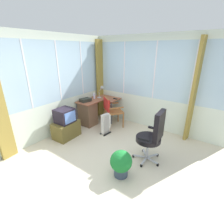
{
  "coord_description": "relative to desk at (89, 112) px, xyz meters",
  "views": [
    {
      "loc": [
        -2.19,
        -1.67,
        2.18
      ],
      "look_at": [
        0.88,
        0.57,
        0.7
      ],
      "focal_mm": 26.05,
      "sensor_mm": 36.0,
      "label": 1
    }
  ],
  "objects": [
    {
      "name": "tv_remote",
      "position": [
        0.68,
        -0.5,
        0.34
      ],
      "size": [
        0.06,
        0.15,
        0.02
      ],
      "primitive_type": "cube",
      "rotation": [
        0.0,
        0.0,
        -0.11
      ],
      "color": "black",
      "rests_on": "desk"
    },
    {
      "name": "desk",
      "position": [
        0.0,
        0.0,
        0.0
      ],
      "size": [
        1.18,
        0.88,
        0.72
      ],
      "color": "#98563B",
      "rests_on": "ground"
    },
    {
      "name": "ground",
      "position": [
        -1.11,
        -1.61,
        -0.42
      ],
      "size": [
        5.05,
        4.81,
        0.06
      ],
      "primitive_type": "cube",
      "color": "beige"
    },
    {
      "name": "curtain_corner",
      "position": [
        0.81,
        0.2,
        0.84
      ],
      "size": [
        0.31,
        0.09,
        2.46
      ],
      "primitive_type": "cube",
      "rotation": [
        0.0,
        0.0,
        -0.05
      ],
      "color": "olive",
      "rests_on": "ground"
    },
    {
      "name": "east_window_panel",
      "position": [
        0.94,
        -1.61,
        0.89
      ],
      "size": [
        0.07,
        3.81,
        2.56
      ],
      "color": "silver",
      "rests_on": "ground"
    },
    {
      "name": "curtain_east_far",
      "position": [
        0.86,
        -2.65,
        0.84
      ],
      "size": [
        0.31,
        0.11,
        2.46
      ],
      "primitive_type": "cube",
      "rotation": [
        0.0,
        0.0,
        -0.15
      ],
      "color": "olive",
      "rests_on": "ground"
    },
    {
      "name": "office_chair",
      "position": [
        -0.57,
        -2.28,
        0.23
      ],
      "size": [
        0.6,
        0.58,
        1.12
      ],
      "color": "#B7B7BF",
      "rests_on": "ground"
    },
    {
      "name": "tv_on_stand",
      "position": [
        -0.95,
        -0.08,
        -0.04
      ],
      "size": [
        0.66,
        0.47,
        0.79
      ],
      "color": "brown",
      "rests_on": "ground"
    },
    {
      "name": "wooden_armchair",
      "position": [
        0.25,
        -0.61,
        0.18
      ],
      "size": [
        0.67,
        0.67,
        0.89
      ],
      "color": "#9C5F31",
      "rests_on": "ground"
    },
    {
      "name": "spray_bottle",
      "position": [
        0.34,
        0.06,
        0.44
      ],
      "size": [
        0.06,
        0.06,
        0.22
      ],
      "color": "silver",
      "rests_on": "desk"
    },
    {
      "name": "desk_lamp",
      "position": [
        0.58,
        -0.05,
        0.58
      ],
      "size": [
        0.24,
        0.21,
        0.38
      ],
      "color": "#B2B7BC",
      "rests_on": "desk"
    },
    {
      "name": "potted_plant",
      "position": [
        -1.29,
        -2.01,
        -0.11
      ],
      "size": [
        0.4,
        0.4,
        0.51
      ],
      "color": "#354353",
      "rests_on": "ground"
    },
    {
      "name": "north_window_panel",
      "position": [
        -1.11,
        0.33,
        0.89
      ],
      "size": [
        4.05,
        0.07,
        2.56
      ],
      "color": "silver",
      "rests_on": "ground"
    },
    {
      "name": "paper_tray",
      "position": [
        -0.04,
        0.08,
        0.38
      ],
      "size": [
        0.34,
        0.28,
        0.09
      ],
      "primitive_type": "cube",
      "rotation": [
        0.0,
        0.0,
        -0.19
      ],
      "color": "#292C25",
      "rests_on": "desk"
    },
    {
      "name": "space_heater",
      "position": [
        -0.18,
        -0.8,
        -0.1
      ],
      "size": [
        0.32,
        0.2,
        0.58
      ],
      "color": "silver",
      "rests_on": "ground"
    }
  ]
}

